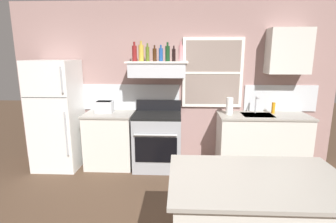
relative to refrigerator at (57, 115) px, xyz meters
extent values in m
cube|color=gray|center=(1.90, 0.39, 0.47)|extent=(5.40, 0.06, 2.70)
cube|color=silver|center=(0.75, 0.35, 0.25)|extent=(2.50, 0.02, 0.44)
cube|color=silver|center=(3.70, 0.35, 0.25)|extent=(1.20, 0.02, 0.44)
cube|color=white|center=(2.55, 0.34, 0.67)|extent=(1.00, 0.04, 1.15)
cube|color=gray|center=(2.55, 0.33, 0.67)|extent=(0.90, 0.01, 1.05)
cube|color=white|center=(2.55, 0.32, 0.67)|extent=(0.90, 0.02, 0.04)
cube|color=white|center=(0.00, 0.00, 0.00)|extent=(0.70, 0.68, 1.76)
cube|color=#333333|center=(0.00, -0.34, 0.35)|extent=(0.69, 0.00, 0.01)
cylinder|color=#A5A8AD|center=(0.30, -0.37, -0.21)|extent=(0.02, 0.02, 0.68)
cylinder|color=#A5A8AD|center=(0.30, -0.37, 0.61)|extent=(0.02, 0.02, 0.38)
cube|color=silver|center=(0.85, 0.06, -0.44)|extent=(0.76, 0.60, 0.88)
cube|color=#9E998E|center=(0.85, 0.06, 0.01)|extent=(0.79, 0.63, 0.03)
cube|color=silver|center=(0.77, 0.10, 0.12)|extent=(0.28, 0.20, 0.19)
cube|color=black|center=(0.77, 0.10, 0.21)|extent=(0.24, 0.16, 0.01)
cube|color=black|center=(0.62, 0.10, 0.16)|extent=(0.02, 0.03, 0.02)
cube|color=#9EA0A5|center=(1.65, 0.02, -0.45)|extent=(0.76, 0.64, 0.87)
cube|color=black|center=(1.65, 0.02, 0.01)|extent=(0.76, 0.64, 0.04)
cube|color=black|center=(1.65, 0.31, 0.12)|extent=(0.76, 0.06, 0.18)
cube|color=black|center=(1.65, -0.30, -0.46)|extent=(0.65, 0.01, 0.40)
cylinder|color=silver|center=(1.65, -0.34, -0.21)|extent=(0.65, 0.03, 0.03)
cube|color=silver|center=(1.65, 0.12, 0.73)|extent=(0.88, 0.48, 0.22)
cube|color=#262628|center=(1.65, -0.10, 0.65)|extent=(0.75, 0.02, 0.04)
cube|color=white|center=(1.65, 0.12, 0.85)|extent=(0.96, 0.52, 0.02)
cylinder|color=maroon|center=(1.29, 0.08, 0.98)|extent=(0.07, 0.07, 0.24)
cylinder|color=maroon|center=(1.29, 0.08, 1.13)|extent=(0.03, 0.03, 0.06)
cylinder|color=#B29333|center=(1.40, 0.07, 0.99)|extent=(0.08, 0.08, 0.25)
cylinder|color=#B29333|center=(1.40, 0.07, 1.14)|extent=(0.03, 0.03, 0.06)
cylinder|color=#4C601E|center=(1.49, 0.14, 0.97)|extent=(0.06, 0.06, 0.22)
cylinder|color=#4C601E|center=(1.49, 0.14, 1.11)|extent=(0.03, 0.03, 0.06)
cylinder|color=#381E0F|center=(1.61, 0.10, 0.96)|extent=(0.06, 0.06, 0.20)
cylinder|color=#381E0F|center=(1.61, 0.10, 1.08)|extent=(0.03, 0.03, 0.05)
cylinder|color=#1E478C|center=(1.70, 0.12, 0.96)|extent=(0.07, 0.07, 0.20)
cylinder|color=#1E478C|center=(1.70, 0.12, 1.09)|extent=(0.03, 0.03, 0.05)
cylinder|color=#143819|center=(1.81, 0.08, 0.98)|extent=(0.07, 0.07, 0.23)
cylinder|color=#143819|center=(1.81, 0.08, 1.12)|extent=(0.03, 0.03, 0.06)
cylinder|color=black|center=(1.91, 0.09, 0.96)|extent=(0.06, 0.06, 0.19)
cylinder|color=black|center=(1.91, 0.09, 1.08)|extent=(0.02, 0.02, 0.05)
cylinder|color=#C67F84|center=(2.02, 0.09, 0.98)|extent=(0.07, 0.07, 0.24)
cylinder|color=#C67F84|center=(2.02, 0.09, 1.14)|extent=(0.03, 0.03, 0.06)
cube|color=silver|center=(3.35, 0.06, -0.44)|extent=(1.40, 0.60, 0.88)
cube|color=#9E998E|center=(3.35, 0.06, 0.01)|extent=(1.43, 0.63, 0.03)
cube|color=#B7BABC|center=(3.25, 0.04, 0.02)|extent=(0.48, 0.36, 0.01)
cylinder|color=silver|center=(3.25, 0.18, 0.17)|extent=(0.03, 0.03, 0.28)
cylinder|color=silver|center=(3.25, 0.10, 0.29)|extent=(0.02, 0.16, 0.02)
cylinder|color=white|center=(2.80, 0.06, 0.16)|extent=(0.11, 0.11, 0.27)
cylinder|color=orange|center=(3.53, 0.16, 0.12)|extent=(0.06, 0.06, 0.18)
cube|color=#9E998E|center=(2.63, -2.16, 0.01)|extent=(1.40, 0.90, 0.03)
cube|color=silver|center=(3.70, 0.20, 1.02)|extent=(0.64, 0.32, 0.70)
camera|label=1|loc=(2.00, -4.07, 0.98)|focal=27.95mm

